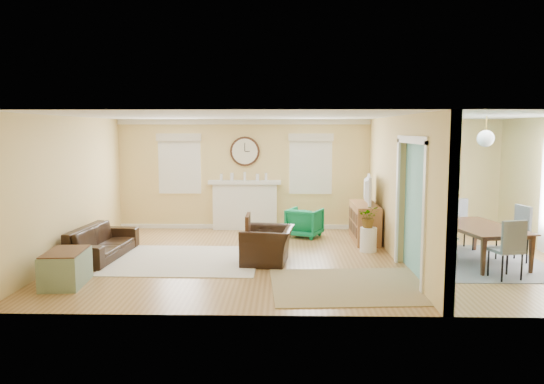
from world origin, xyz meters
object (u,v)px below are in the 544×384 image
(sofa, at_px, (101,242))
(dining_table, at_px, (481,244))
(green_chair, at_px, (305,223))
(eames_chair, at_px, (268,245))
(credenza, at_px, (364,222))

(sofa, relative_size, dining_table, 1.05)
(green_chair, xyz_separation_m, dining_table, (3.06, -2.18, 0.01))
(green_chair, bearing_deg, eames_chair, 95.94)
(sofa, height_order, green_chair, green_chair)
(dining_table, bearing_deg, sofa, 77.35)
(credenza, xyz_separation_m, dining_table, (1.80, -1.79, -0.07))
(green_chair, distance_m, credenza, 1.32)
(eames_chair, xyz_separation_m, dining_table, (3.80, 0.16, 0.01))
(sofa, bearing_deg, green_chair, -59.09)
(green_chair, relative_size, dining_table, 0.37)
(green_chair, bearing_deg, sofa, 50.95)
(credenza, bearing_deg, green_chair, 162.90)
(sofa, xyz_separation_m, dining_table, (6.90, -0.19, 0.04))
(sofa, relative_size, green_chair, 2.83)
(green_chair, height_order, credenza, credenza)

